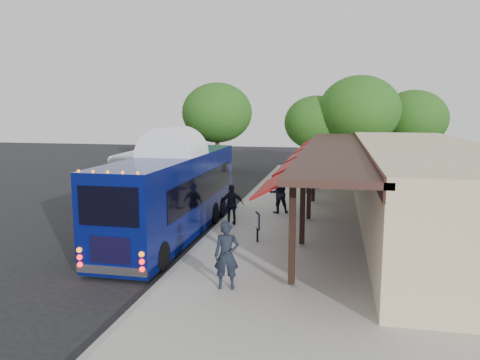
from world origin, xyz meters
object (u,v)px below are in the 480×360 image
Objects in this scene: city_bus at (162,169)px; ped_c at (232,205)px; ped_d at (309,177)px; coach_bus at (174,189)px; ped_a at (227,255)px; ped_b at (279,193)px; sign_board at (257,222)px.

ped_c is at bearing -54.04° from city_bus.
coach_bus is at bearing 71.05° from ped_d.
ped_d is at bearing 76.80° from ped_a.
ped_d reaches higher than ped_c.
ped_b is at bearing 86.07° from ped_d.
ped_b is 1.72× the size of sign_board.
city_bus is 9.13m from ped_c.
city_bus reaches higher than sign_board.
ped_d is 1.67× the size of sign_board.
city_bus is 11.96m from sign_board.
ped_a is 0.98× the size of ped_b.
ped_b is at bearing 64.05° from sign_board.
sign_board is at bearing 80.92° from ped_a.
city_bus is at bearing 15.43° from ped_d.
ped_d is (1.37, 15.23, -0.01)m from ped_a.
ped_c is (-1.43, 7.05, -0.08)m from ped_a.
sign_board is at bearing -55.91° from city_bus.
ped_b is 3.15m from ped_c.
coach_bus reaches higher than ped_a.
ped_b is (0.25, 9.71, 0.02)m from ped_a.
ped_b is 5.63m from ped_d.
ped_b is at bearing 48.87° from coach_bus.
coach_bus is 2.71m from ped_c.
ped_b reaches higher than ped_d.
ped_a is 7.19m from ped_c.
sign_board is (1.52, -2.41, -0.11)m from ped_c.
ped_a is (3.48, -5.49, -0.78)m from coach_bus.
ped_d is (8.65, 1.20, -0.44)m from city_bus.
ped_c is (-1.68, -2.67, -0.10)m from ped_b.
coach_bus is at bearing 18.02° from ped_c.
ped_a is 1.68× the size of sign_board.
ped_c is 8.65m from ped_d.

